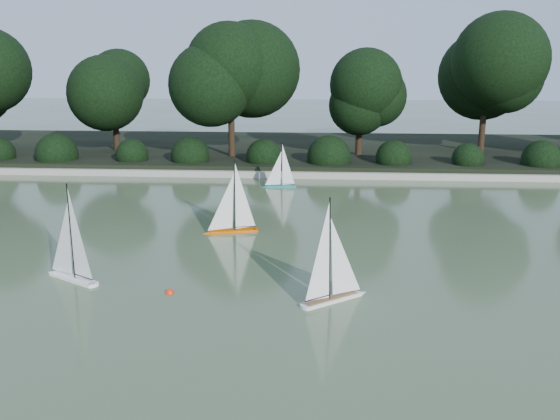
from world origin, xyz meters
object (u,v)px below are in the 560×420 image
sailboat_white_b (337,283)px  sailboat_teal (278,180)px  sailboat_white_a (68,263)px  sailboat_orange (228,221)px  race_buoy (170,293)px

sailboat_white_b → sailboat_teal: (-1.41, 7.71, -0.05)m
sailboat_white_b → sailboat_teal: sailboat_white_b is taller
sailboat_teal → sailboat_white_a: bearing=-111.3°
sailboat_white_a → sailboat_teal: sailboat_white_a is taller
sailboat_white_b → sailboat_white_a: bearing=172.2°
sailboat_white_b → sailboat_orange: 3.93m
sailboat_orange → race_buoy: size_ratio=11.87×
sailboat_orange → sailboat_teal: sailboat_orange is taller
sailboat_white_b → sailboat_teal: 7.84m
sailboat_white_a → race_buoy: size_ratio=12.65×
sailboat_white_b → sailboat_orange: size_ratio=1.05×
sailboat_white_b → race_buoy: 2.48m
sailboat_white_a → sailboat_white_b: 4.23m
race_buoy → sailboat_orange: bearing=83.1°
sailboat_white_b → sailboat_teal: size_ratio=1.28×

